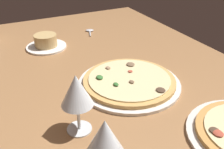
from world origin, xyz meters
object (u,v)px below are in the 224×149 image
at_px(ramekin_on_saucer, 46,43).
at_px(wine_glass_far, 105,141).
at_px(wine_glass_near, 77,92).
at_px(pizza_main, 129,82).
at_px(spoon, 90,31).

relative_size(ramekin_on_saucer, wine_glass_far, 1.04).
bearing_deg(ramekin_on_saucer, wine_glass_near, 174.37).
xyz_separation_m(pizza_main, wine_glass_near, (-0.13, 0.22, 0.10)).
bearing_deg(wine_glass_far, ramekin_on_saucer, -4.95).
distance_m(pizza_main, spoon, 0.52).
xyz_separation_m(pizza_main, ramekin_on_saucer, (0.42, 0.17, 0.01)).
height_order(wine_glass_far, spoon, wine_glass_far).
distance_m(wine_glass_near, spoon, 0.72).
height_order(wine_glass_far, wine_glass_near, wine_glass_far).
height_order(ramekin_on_saucer, spoon, ramekin_on_saucer).
distance_m(pizza_main, wine_glass_near, 0.28).
bearing_deg(wine_glass_far, pizza_main, -36.67).
bearing_deg(spoon, wine_glass_near, 155.70).
bearing_deg(spoon, ramekin_on_saucer, 111.79).
bearing_deg(pizza_main, spoon, -7.86).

